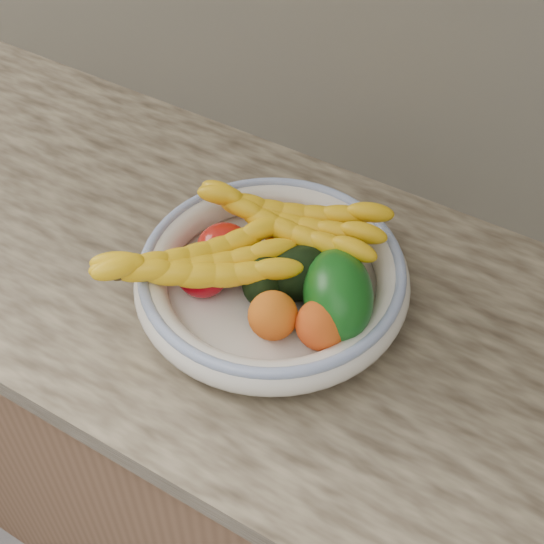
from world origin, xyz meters
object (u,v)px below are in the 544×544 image
(green_mango, at_px, (338,295))
(banana_bunch_back, at_px, (290,224))
(fruit_bowl, at_px, (272,277))
(banana_bunch_front, at_px, (197,268))

(green_mango, xyz_separation_m, banana_bunch_back, (-0.12, 0.07, 0.01))
(fruit_bowl, xyz_separation_m, banana_bunch_back, (-0.01, 0.07, 0.04))
(fruit_bowl, distance_m, green_mango, 0.11)
(green_mango, distance_m, banana_bunch_front, 0.20)
(fruit_bowl, bearing_deg, green_mango, -1.40)
(banana_bunch_back, distance_m, banana_bunch_front, 0.15)
(banana_bunch_back, relative_size, banana_bunch_front, 1.00)
(fruit_bowl, height_order, green_mango, green_mango)
(fruit_bowl, height_order, banana_bunch_back, banana_bunch_back)
(fruit_bowl, bearing_deg, banana_bunch_front, -142.36)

